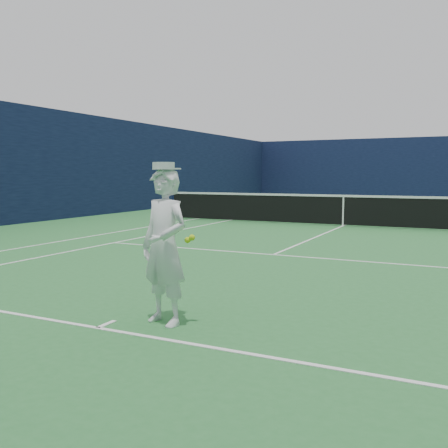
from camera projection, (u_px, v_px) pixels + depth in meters
name	position (u px, v px, depth m)	size (l,w,h in m)	color
ground	(343.00, 226.00, 16.04)	(80.00, 80.00, 0.00)	#2B7034
court_markings	(343.00, 226.00, 16.04)	(11.03, 23.83, 0.01)	white
windscreen_fence	(344.00, 164.00, 15.84)	(20.12, 36.12, 4.00)	#0E1636
tennis_net	(343.00, 209.00, 15.98)	(12.88, 0.09, 1.07)	#141E4C
tennis_player	(165.00, 246.00, 5.50)	(0.74, 0.63, 1.80)	white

